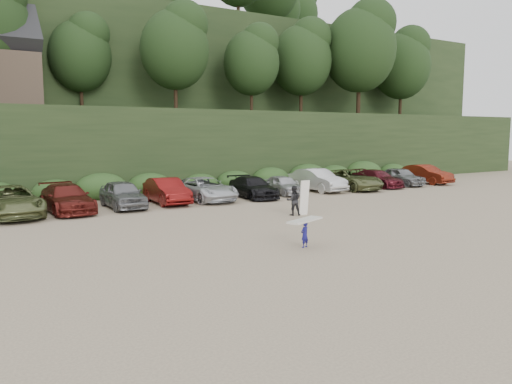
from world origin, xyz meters
TOP-DOWN VIEW (x-y plane):
  - ground at (0.00, 0.00)m, footprint 120.00×120.00m
  - hillside_backdrop at (-0.26, 35.93)m, footprint 90.00×41.50m
  - parked_cars at (0.53, 9.98)m, footprint 39.89×6.26m
  - child_surfer at (-2.93, -3.62)m, footprint 1.85×1.13m
  - adult_surfer at (1.06, 2.53)m, footprint 1.23×0.83m

SIDE VIEW (x-z plane):
  - ground at x=0.00m, z-range 0.00..0.00m
  - child_surfer at x=-2.93m, z-range 0.19..1.27m
  - parked_cars at x=0.53m, z-range -0.06..1.58m
  - adult_surfer at x=1.06m, z-range -0.13..1.69m
  - hillside_backdrop at x=-0.26m, z-range -2.78..25.22m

